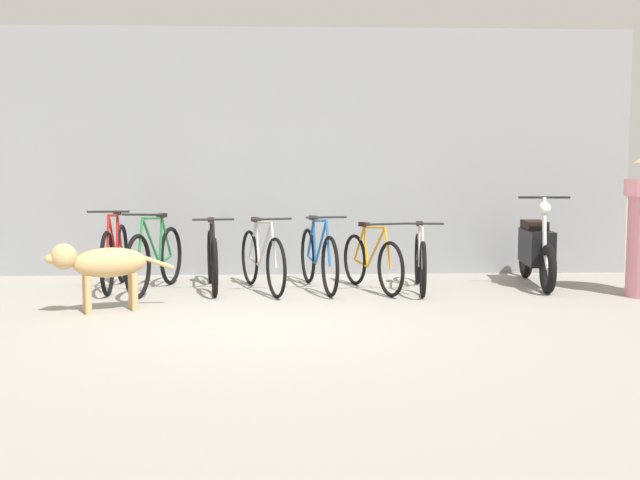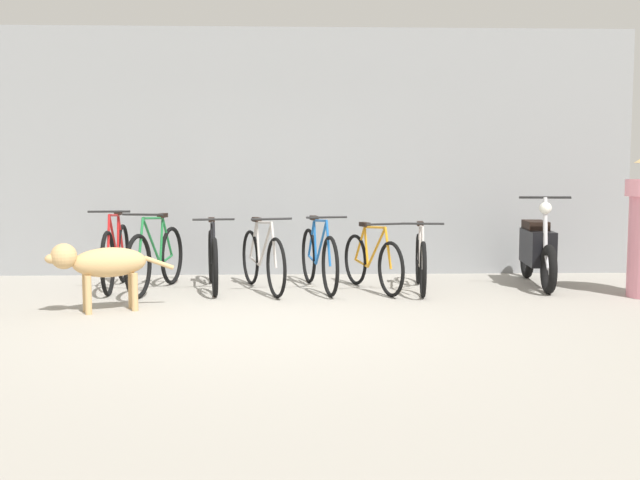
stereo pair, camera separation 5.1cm
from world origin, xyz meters
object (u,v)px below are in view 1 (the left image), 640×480
at_px(bicycle_6, 420,262).
at_px(motorcycle, 536,250).
at_px(bicycle_2, 212,259).
at_px(bicycle_4, 318,258).
at_px(bicycle_0, 115,256).
at_px(bicycle_3, 262,260).
at_px(stray_dog, 101,264).
at_px(bicycle_5, 372,262).
at_px(bicycle_1, 155,259).

height_order(bicycle_6, motorcycle, motorcycle).
distance_m(bicycle_2, bicycle_4, 1.23).
height_order(bicycle_4, motorcycle, motorcycle).
bearing_deg(bicycle_0, bicycle_2, 82.87).
bearing_deg(bicycle_0, bicycle_3, 79.18).
distance_m(bicycle_0, stray_dog, 1.48).
bearing_deg(bicycle_3, bicycle_5, 70.70).
distance_m(bicycle_1, bicycle_6, 3.02).
xyz_separation_m(bicycle_2, stray_dog, (-0.92, -1.40, 0.13)).
distance_m(bicycle_3, bicycle_5, 1.25).
bearing_deg(stray_dog, bicycle_2, -146.79).
bearing_deg(bicycle_5, motorcycle, 79.53).
relative_size(bicycle_3, stray_dog, 1.41).
xyz_separation_m(bicycle_0, bicycle_6, (3.52, -0.24, -0.05)).
bearing_deg(stray_dog, bicycle_0, -105.38).
bearing_deg(bicycle_2, bicycle_5, 76.51).
bearing_deg(bicycle_1, bicycle_6, 99.41).
bearing_deg(bicycle_4, bicycle_3, -94.20).
height_order(bicycle_1, bicycle_6, bicycle_1).
xyz_separation_m(bicycle_1, bicycle_6, (3.02, -0.05, -0.04)).
bearing_deg(stray_dog, motorcycle, 174.54).
bearing_deg(bicycle_2, bicycle_1, -87.33).
distance_m(bicycle_0, bicycle_6, 3.53).
bearing_deg(bicycle_5, bicycle_6, 70.31).
bearing_deg(bicycle_1, motorcycle, 103.68).
bearing_deg(bicycle_6, bicycle_3, -83.99).
xyz_separation_m(motorcycle, stray_dog, (-4.76, -1.53, 0.04)).
bearing_deg(stray_dog, bicycle_4, -171.55).
bearing_deg(bicycle_2, bicycle_6, 77.57).
height_order(motorcycle, stray_dog, motorcycle).
height_order(bicycle_0, bicycle_5, bicycle_0).
distance_m(bicycle_2, bicycle_6, 2.40).
distance_m(bicycle_3, bicycle_4, 0.65).
bearing_deg(stray_dog, bicycle_6, 176.97).
relative_size(bicycle_3, bicycle_6, 1.00).
distance_m(bicycle_5, stray_dog, 3.02).
height_order(bicycle_5, bicycle_6, bicycle_6).
bearing_deg(bicycle_0, bicycle_4, 83.15).
relative_size(bicycle_0, bicycle_5, 1.17).
relative_size(bicycle_4, motorcycle, 0.94).
bearing_deg(bicycle_0, bicycle_5, 81.91).
bearing_deg(bicycle_1, bicycle_4, 102.08).
bearing_deg(motorcycle, bicycle_5, -74.48).
height_order(bicycle_1, stray_dog, bicycle_1).
xyz_separation_m(bicycle_2, bicycle_4, (1.22, -0.07, 0.01)).
height_order(bicycle_0, bicycle_4, bicycle_0).
height_order(bicycle_2, bicycle_6, bicycle_2).
relative_size(bicycle_5, bicycle_6, 0.91).
distance_m(bicycle_1, bicycle_2, 0.64).
xyz_separation_m(bicycle_3, motorcycle, (3.26, 0.29, 0.07)).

